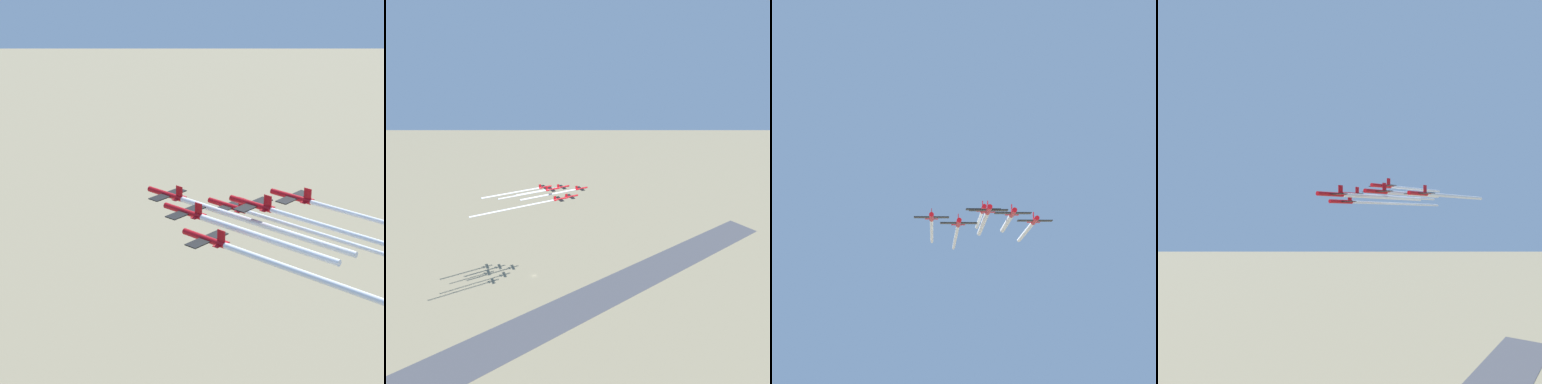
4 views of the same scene
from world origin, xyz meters
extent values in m
plane|color=gray|center=(0.00, 0.00, 0.00)|extent=(3000.00, 3000.00, 0.00)
cube|color=#47474C|center=(41.58, 41.67, 0.10)|extent=(277.62, 449.20, 0.20)
cylinder|color=#B20C14|center=(41.58, 41.67, 104.59)|extent=(4.88, 9.10, 1.15)
cube|color=black|center=(41.83, 41.10, 104.59)|extent=(9.08, 5.88, 0.19)
cube|color=#B20C14|center=(43.15, 38.12, 106.04)|extent=(0.81, 1.59, 2.31)
cube|color=#B20C14|center=(43.15, 38.12, 104.59)|extent=(3.54, 2.42, 0.13)
cylinder|color=#B20C14|center=(40.11, 28.93, 105.55)|extent=(4.88, 9.10, 1.15)
cube|color=black|center=(40.37, 28.35, 105.55)|extent=(9.08, 5.88, 0.19)
cube|color=#B20C14|center=(41.69, 25.38, 106.99)|extent=(0.81, 1.59, 2.31)
cube|color=#B20C14|center=(41.69, 25.38, 105.55)|extent=(3.54, 2.42, 0.13)
cylinder|color=#B20C14|center=(52.01, 34.20, 103.08)|extent=(4.88, 9.10, 1.15)
cube|color=black|center=(52.26, 33.63, 103.08)|extent=(9.08, 5.88, 0.19)
cube|color=#B20C14|center=(53.58, 30.65, 104.52)|extent=(0.81, 1.59, 2.31)
cube|color=#B20C14|center=(53.58, 30.65, 103.08)|extent=(3.54, 2.42, 0.13)
cylinder|color=#B20C14|center=(38.65, 16.19, 105.24)|extent=(4.88, 9.10, 1.15)
cube|color=black|center=(38.90, 15.61, 105.24)|extent=(9.08, 5.88, 0.19)
cube|color=#B20C14|center=(40.22, 12.64, 106.68)|extent=(0.81, 1.59, 2.31)
cube|color=#B20C14|center=(40.22, 12.64, 105.24)|extent=(3.54, 2.42, 0.13)
cylinder|color=#B20C14|center=(50.54, 21.46, 108.06)|extent=(4.88, 9.10, 1.15)
cube|color=black|center=(50.80, 20.88, 108.06)|extent=(9.08, 5.88, 0.19)
cube|color=#B20C14|center=(52.11, 17.91, 109.50)|extent=(0.81, 1.59, 2.31)
cube|color=#B20C14|center=(52.11, 17.91, 108.06)|extent=(3.54, 2.42, 0.13)
cylinder|color=#B20C14|center=(62.43, 26.73, 105.99)|extent=(4.88, 9.10, 1.15)
cube|color=black|center=(62.69, 26.15, 105.99)|extent=(9.08, 5.88, 0.19)
cube|color=#B20C14|center=(64.01, 23.18, 107.43)|extent=(0.81, 1.59, 2.31)
cube|color=#B20C14|center=(64.01, 23.18, 105.99)|extent=(3.54, 2.42, 0.13)
cylinder|color=white|center=(51.60, 19.07, 104.59)|extent=(17.25, 37.03, 1.14)
cylinder|color=white|center=(48.04, 11.06, 105.55)|extent=(13.11, 27.59, 1.19)
cylinder|color=white|center=(64.72, 5.52, 103.08)|extent=(22.35, 49.06, 0.82)
cylinder|color=white|center=(48.58, -6.21, 105.24)|extent=(17.00, 36.59, 1.07)
cylinder|color=white|center=(58.86, 2.69, 108.06)|extent=(13.60, 29.25, 0.86)
cylinder|color=white|center=(74.71, -0.97, 105.99)|extent=(21.53, 47.11, 0.89)
camera|label=1|loc=(-11.66, -92.94, 156.94)|focal=70.00mm
camera|label=2|loc=(237.69, 25.83, 180.96)|focal=28.00mm
camera|label=3|loc=(-29.48, 232.23, 74.50)|focal=85.00mm
camera|label=4|loc=(-49.58, 77.40, 99.27)|focal=35.00mm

